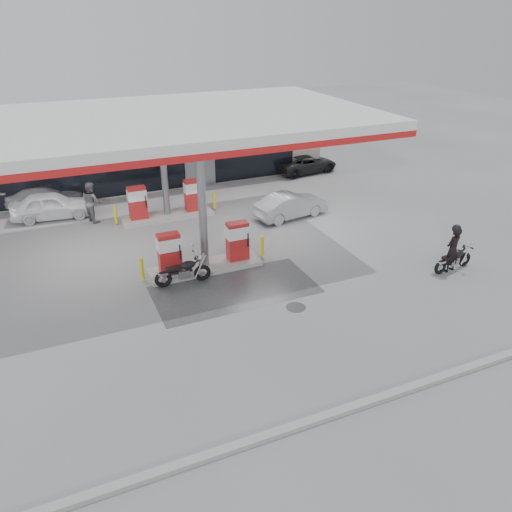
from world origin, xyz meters
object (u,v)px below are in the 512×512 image
Objects in this scene: parked_motorcycle at (184,272)px; hatchback_silver at (291,205)px; pump_island_far at (167,204)px; pump_island_near at (205,253)px; parked_car_right at (306,163)px; attendant at (92,202)px; main_motorcycle at (454,260)px; biker_main at (453,250)px; parked_car_left at (45,196)px; sedan_white at (52,205)px.

parked_motorcycle is 0.57× the size of hatchback_silver.
pump_island_far is at bearing 84.00° from parked_motorcycle.
parked_car_right is (10.00, 10.00, -0.14)m from pump_island_near.
main_motorcycle is at bearing -150.94° from attendant.
pump_island_far is at bearing 90.00° from pump_island_near.
parked_car_right is at bearing -43.57° from hatchback_silver.
attendant reaches higher than pump_island_near.
biker_main is 8.26m from hatchback_silver.
pump_island_far reaches higher than parked_car_left.
sedan_white is at bearing -163.53° from parked_car_left.
attendant is (-12.26, 11.02, 0.06)m from biker_main.
biker_main reaches higher than hatchback_silver.
parked_car_left is (-0.24, 1.94, -0.09)m from sedan_white.
main_motorcycle is (9.04, -3.99, -0.26)m from pump_island_near.
sedan_white is at bearing 90.39° from parked_car_right.
hatchback_silver reaches higher than main_motorcycle.
parked_car_left is at bearing 50.14° from hatchback_silver.
pump_island_near is 1.38m from parked_motorcycle.
pump_island_near reaches higher than sedan_white.
pump_island_near is 6.00m from pump_island_far.
sedan_white reaches higher than hatchback_silver.
main_motorcycle is 0.51× the size of sedan_white.
pump_island_near is at bearing 39.19° from parked_motorcycle.
sedan_white is 2.20m from attendant.
biker_main is at bearing -24.40° from pump_island_near.
hatchback_silver reaches higher than parked_car_left.
parked_car_left reaches higher than main_motorcycle.
parked_motorcycle reaches higher than main_motorcycle.
pump_island_near reaches higher than parked_car_left.
pump_island_far is at bearing -60.53° from biker_main.
attendant reaches higher than parked_motorcycle.
hatchback_silver is 0.96× the size of parked_car_left.
sedan_white is 0.98× the size of parked_car_left.
parked_car_left is at bearing 13.70° from attendant.
parked_motorcycle is 0.55× the size of parked_car_left.
biker_main is 10.47m from parked_motorcycle.
biker_main is at bearing -48.53° from pump_island_far.
main_motorcycle is 10.63m from parked_motorcycle.
pump_island_near reaches higher than parked_car_right.
parked_motorcycle is at bearing -148.92° from parked_car_left.
parked_motorcycle is 0.56× the size of sedan_white.
pump_island_far is 6.89m from parked_motorcycle.
parked_motorcycle is 8.06m from hatchback_silver.
parked_car_right is at bearing 47.40° from parked_motorcycle.
main_motorcycle is at bearing -124.94° from parked_car_left.
biker_main reaches higher than parked_car_right.
pump_island_far reaches higher than parked_car_right.
biker_main is at bearing -166.64° from hatchback_silver.
parked_motorcycle is at bearing 127.86° from parked_car_right.
hatchback_silver is 0.92× the size of parked_car_right.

